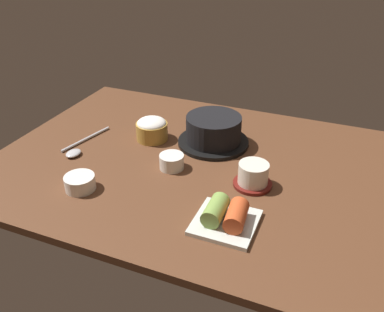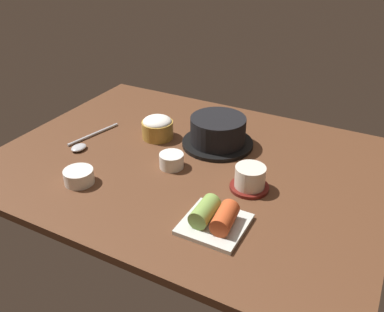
% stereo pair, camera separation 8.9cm
% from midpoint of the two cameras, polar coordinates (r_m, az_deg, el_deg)
% --- Properties ---
extents(dining_table, '(1.00, 0.76, 0.02)m').
position_cam_midpoint_polar(dining_table, '(1.09, 1.91, -1.15)').
color(dining_table, '#56331E').
rests_on(dining_table, ground).
extents(stone_pot, '(0.20, 0.20, 0.08)m').
position_cam_midpoint_polar(stone_pot, '(1.15, 5.83, 3.29)').
color(stone_pot, black).
rests_on(stone_pot, dining_table).
extents(rice_bowl, '(0.09, 0.09, 0.07)m').
position_cam_midpoint_polar(rice_bowl, '(1.18, -2.65, 4.00)').
color(rice_bowl, '#B78C38').
rests_on(rice_bowl, dining_table).
extents(tea_cup_with_saucer, '(0.09, 0.09, 0.06)m').
position_cam_midpoint_polar(tea_cup_with_saucer, '(0.98, 10.61, -3.13)').
color(tea_cup_with_saucer, maroon).
rests_on(tea_cup_with_saucer, dining_table).
extents(banchan_cup_center, '(0.06, 0.06, 0.04)m').
position_cam_midpoint_polar(banchan_cup_center, '(1.05, -0.42, -0.63)').
color(banchan_cup_center, white).
rests_on(banchan_cup_center, dining_table).
extents(kimchi_plate, '(0.13, 0.13, 0.05)m').
position_cam_midpoint_polar(kimchi_plate, '(0.86, 6.14, -8.65)').
color(kimchi_plate, silver).
rests_on(kimchi_plate, dining_table).
extents(side_bowl_near, '(0.07, 0.07, 0.03)m').
position_cam_midpoint_polar(side_bowl_near, '(1.01, -12.97, -2.78)').
color(side_bowl_near, white).
rests_on(side_bowl_near, dining_table).
extents(spoon, '(0.06, 0.20, 0.01)m').
position_cam_midpoint_polar(spoon, '(1.18, -12.62, 1.75)').
color(spoon, '#B7B7BC').
rests_on(spoon, dining_table).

